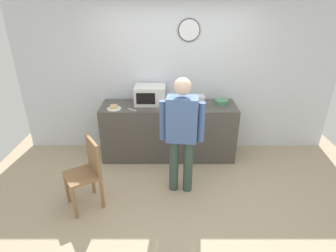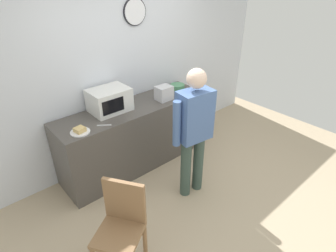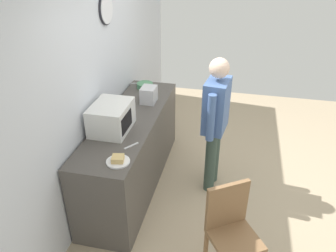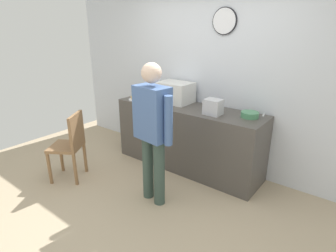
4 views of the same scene
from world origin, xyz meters
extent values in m
plane|color=tan|center=(0.00, 0.00, 0.00)|extent=(6.00, 6.00, 0.00)
cube|color=silver|center=(0.00, 1.60, 1.30)|extent=(5.40, 0.10, 2.60)
cylinder|color=white|center=(0.18, 1.54, 2.08)|extent=(0.32, 0.03, 0.32)
cylinder|color=black|center=(0.18, 1.54, 2.08)|extent=(0.34, 0.02, 0.34)
cube|color=#4C4742|center=(-0.14, 1.22, 0.47)|extent=(2.21, 0.62, 0.94)
cube|color=silver|center=(-0.45, 1.32, 1.09)|extent=(0.50, 0.38, 0.30)
cube|color=black|center=(-0.51, 1.13, 1.09)|extent=(0.30, 0.01, 0.18)
cylinder|color=white|center=(-1.01, 1.05, 0.94)|extent=(0.22, 0.22, 0.01)
cube|color=#D7B36E|center=(-1.01, 1.05, 0.98)|extent=(0.13, 0.13, 0.05)
cylinder|color=#4C8E60|center=(0.73, 1.30, 0.97)|extent=(0.22, 0.22, 0.07)
cube|color=silver|center=(0.31, 1.12, 1.04)|extent=(0.22, 0.18, 0.20)
cube|color=silver|center=(0.84, 1.50, 0.94)|extent=(0.05, 0.17, 0.01)
cube|color=silver|center=(-0.72, 1.02, 0.94)|extent=(0.15, 0.11, 0.01)
cylinder|color=#374B42|center=(0.13, 0.24, 0.41)|extent=(0.13, 0.13, 0.81)
cylinder|color=#374B42|center=(-0.07, 0.27, 0.41)|extent=(0.13, 0.13, 0.81)
cube|color=#47669E|center=(0.03, 0.25, 1.11)|extent=(0.43, 0.29, 0.60)
cylinder|color=#47669E|center=(0.27, 0.22, 1.08)|extent=(0.09, 0.09, 0.54)
cylinder|color=#47669E|center=(-0.22, 0.28, 1.08)|extent=(0.09, 0.09, 0.54)
sphere|color=beige|center=(0.03, 0.25, 1.55)|extent=(0.22, 0.22, 0.22)
cylinder|color=olive|center=(-1.51, -0.02, 0.23)|extent=(0.04, 0.04, 0.45)
cylinder|color=olive|center=(-1.31, -0.32, 0.23)|extent=(0.04, 0.04, 0.45)
cylinder|color=olive|center=(-1.21, 0.17, 0.23)|extent=(0.04, 0.04, 0.45)
cylinder|color=olive|center=(-1.02, -0.13, 0.23)|extent=(0.04, 0.04, 0.45)
cube|color=olive|center=(-1.26, -0.08, 0.47)|extent=(0.55, 0.55, 0.04)
cube|color=olive|center=(-1.11, 0.02, 0.71)|extent=(0.25, 0.36, 0.45)
camera|label=1|loc=(-0.15, -2.99, 2.54)|focal=29.39mm
camera|label=2|loc=(-2.04, -1.64, 2.56)|focal=29.67mm
camera|label=3|loc=(-3.38, 0.04, 2.76)|focal=35.79mm
camera|label=4|loc=(1.94, -1.93, 2.01)|focal=29.50mm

